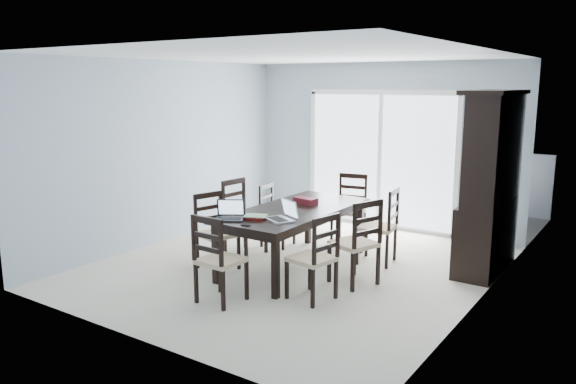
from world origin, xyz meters
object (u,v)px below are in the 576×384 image
dining_table (294,215)px  laptop_dark (229,215)px  chair_right_near (318,248)px  chair_end_near (215,250)px  chair_right_far (385,218)px  chair_left_far (272,208)px  chair_right_mid (360,234)px  hot_tub (382,183)px  game_box (305,201)px  chair_left_near (213,223)px  chair_left_mid (240,208)px  china_hutch (490,185)px  laptop_silver (279,216)px  chair_end_far (351,200)px  cell_phone (246,225)px

dining_table → laptop_dark: (-0.29, -0.90, 0.13)m
chair_right_near → laptop_dark: 1.15m
dining_table → chair_end_near: bearing=-90.4°
dining_table → laptop_dark: bearing=-107.8°
chair_right_far → chair_left_far: bearing=84.9°
chair_left_far → chair_right_mid: bearing=59.1°
chair_right_far → chair_end_near: size_ratio=1.03×
chair_left_far → laptop_dark: size_ratio=2.59×
chair_right_near → hot_tub: 4.61m
laptop_dark → dining_table: bearing=40.6°
chair_end_near → game_box: bearing=92.0°
chair_left_near → chair_end_near: (0.82, -0.91, 0.01)m
chair_left_mid → china_hutch: bearing=116.4°
chair_right_mid → chair_left_far: bearing=85.3°
dining_table → chair_left_far: chair_left_far is taller
dining_table → chair_end_near: size_ratio=1.99×
laptop_dark → laptop_silver: bearing=-0.2°
chair_right_far → chair_right_mid: bearing=178.5°
laptop_silver → hot_tub: size_ratio=0.19×
chair_left_near → laptop_silver: chair_left_near is taller
china_hutch → chair_left_near: (-2.86, -1.82, -0.50)m
dining_table → china_hutch: bearing=31.7°
dining_table → chair_end_far: bearing=89.3°
chair_end_near → chair_end_far: (0.03, 2.95, 0.01)m
chair_left_far → hot_tub: size_ratio=0.48×
chair_left_mid → hot_tub: size_ratio=0.55×
chair_left_mid → chair_right_near: size_ratio=1.05×
china_hutch → cell_phone: 3.03m
dining_table → chair_left_mid: 0.97m
laptop_dark → chair_left_mid: bearing=91.8°
chair_left_mid → laptop_silver: size_ratio=2.83×
dining_table → chair_left_near: 1.02m
chair_right_mid → chair_end_near: (-1.00, -1.33, -0.03)m
chair_end_near → chair_end_far: chair_end_far is taller
chair_left_near → chair_end_near: chair_end_near is taller
chair_left_near → laptop_silver: bearing=103.4°
dining_table → chair_end_far: 1.47m
chair_left_far → chair_right_near: bearing=41.5°
chair_left_near → chair_left_mid: chair_left_mid is taller
dining_table → chair_end_far: (0.02, 1.47, -0.07)m
chair_left_far → game_box: 0.86m
china_hutch → laptop_silver: bearing=-134.6°
chair_left_mid → chair_right_far: size_ratio=1.02×
chair_end_far → cell_phone: size_ratio=10.95×
cell_phone → hot_tub: 4.65m
laptop_dark → chair_left_far: bearing=76.6°
chair_right_far → chair_end_far: (-0.86, 0.72, -0.00)m
chair_left_near → chair_right_near: 1.68m
hot_tub → chair_left_mid: bearing=-98.0°
laptop_silver → cell_phone: size_ratio=3.95×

